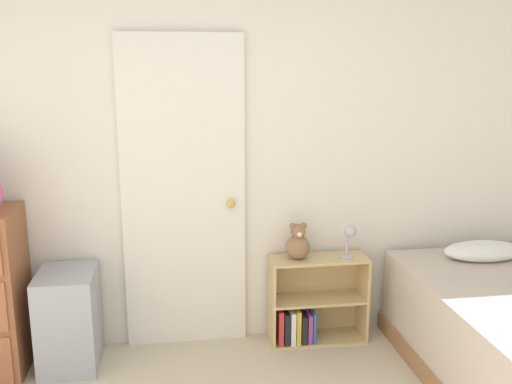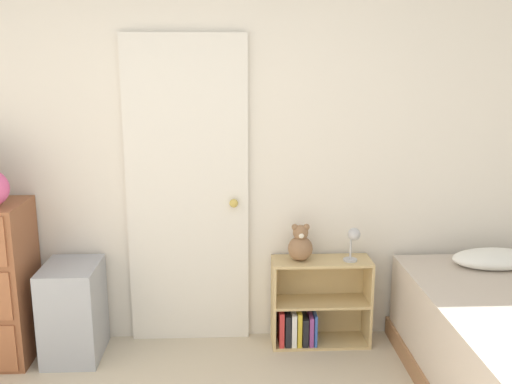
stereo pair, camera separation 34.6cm
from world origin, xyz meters
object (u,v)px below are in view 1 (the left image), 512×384
Objects in this scene: teddy_bear at (298,243)px; desk_lamp at (350,236)px; bookshelf at (309,307)px; storage_bin at (69,319)px.

teddy_bear reaches higher than desk_lamp.
storage_bin is at bearing -176.13° from bookshelf.
storage_bin is 1.83m from desk_lamp.
storage_bin is 2.72× the size of desk_lamp.
teddy_bear reaches higher than bookshelf.
bookshelf is at bearing 3.87° from storage_bin.
bookshelf is 0.56m from desk_lamp.
bookshelf is (1.53, 0.10, -0.07)m from storage_bin.
teddy_bear is (-0.09, -0.01, 0.45)m from bookshelf.
storage_bin is at bearing -176.20° from teddy_bear.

